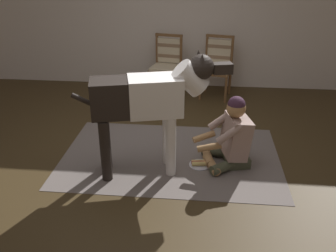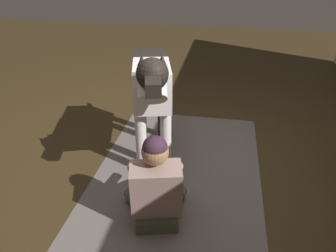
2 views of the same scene
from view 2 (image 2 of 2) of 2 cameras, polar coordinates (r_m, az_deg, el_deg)
ground_plane at (r=3.55m, az=0.95°, el=-6.01°), size 14.11×14.11×0.00m
area_rug at (r=3.38m, az=1.84°, el=-7.92°), size 2.55×1.66×0.01m
person_sitting_on_floor at (r=2.66m, az=-2.18°, el=-10.62°), size 0.67×0.58×0.82m
large_dog at (r=3.20m, az=-2.87°, el=6.97°), size 1.60×0.57×1.31m
hot_dog_on_plate at (r=3.12m, az=-2.28°, el=-11.00°), size 0.24×0.24×0.06m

